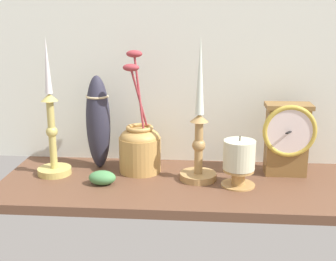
% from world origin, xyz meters
% --- Properties ---
extents(ground_plane, '(1.00, 0.36, 0.02)m').
position_xyz_m(ground_plane, '(0.00, 0.00, -0.01)').
color(ground_plane, brown).
extents(back_wall, '(1.20, 0.02, 0.65)m').
position_xyz_m(back_wall, '(0.00, 0.18, 0.33)').
color(back_wall, silver).
rests_on(back_wall, ground_plane).
extents(mantel_clock, '(0.14, 0.09, 0.20)m').
position_xyz_m(mantel_clock, '(0.27, 0.07, 0.11)').
color(mantel_clock, olive).
rests_on(mantel_clock, ground_plane).
extents(candlestick_tall_left, '(0.10, 0.10, 0.38)m').
position_xyz_m(candlestick_tall_left, '(0.03, 0.02, 0.11)').
color(candlestick_tall_left, '#AF8750').
rests_on(candlestick_tall_left, ground_plane).
extents(candlestick_tall_center, '(0.09, 0.09, 0.38)m').
position_xyz_m(candlestick_tall_center, '(-0.37, 0.03, 0.11)').
color(candlestick_tall_center, tan).
rests_on(candlestick_tall_center, ground_plane).
extents(brass_vase_jar, '(0.12, 0.12, 0.34)m').
position_xyz_m(brass_vase_jar, '(-0.14, 0.07, 0.07)').
color(brass_vase_jar, tan).
rests_on(brass_vase_jar, ground_plane).
extents(pillar_candle_front, '(0.09, 0.09, 0.13)m').
position_xyz_m(pillar_candle_front, '(0.13, -0.02, 0.07)').
color(pillar_candle_front, tan).
rests_on(pillar_candle_front, ground_plane).
extents(tall_ceramic_vase, '(0.07, 0.07, 0.27)m').
position_xyz_m(tall_ceramic_vase, '(-0.26, 0.10, 0.14)').
color(tall_ceramic_vase, '#2C2B3B').
rests_on(tall_ceramic_vase, ground_plane).
extents(ivy_sprig, '(0.07, 0.05, 0.04)m').
position_xyz_m(ivy_sprig, '(-0.22, -0.04, 0.02)').
color(ivy_sprig, '#4A894F').
rests_on(ivy_sprig, ground_plane).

